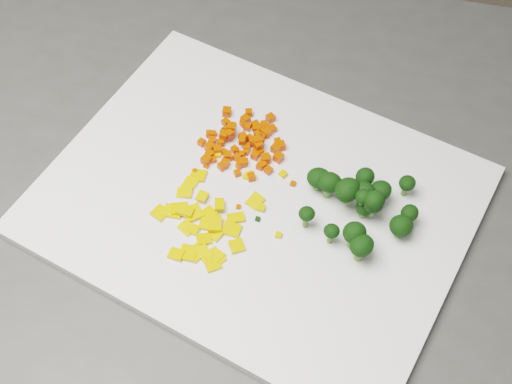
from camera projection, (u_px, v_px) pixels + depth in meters
The scene contains 141 objects.
counter_block at pixel (234, 343), 1.19m from camera, with size 1.12×0.78×0.90m, color #40403D.
cutting_board at pixel (256, 200), 0.81m from camera, with size 0.46×0.36×0.01m, color white.
carrot_pile at pixel (242, 137), 0.83m from camera, with size 0.10×0.10×0.03m, color red, non-canonical shape.
pepper_pile at pixel (204, 213), 0.78m from camera, with size 0.12×0.12×0.02m, color #E6A60C, non-canonical shape.
broccoli_pile at pixel (359, 199), 0.76m from camera, with size 0.12×0.12×0.06m, color black, non-canonical shape.
carrot_cube_0 at pixel (243, 124), 0.86m from camera, with size 0.01×0.01×0.01m, color red.
carrot_cube_1 at pixel (263, 162), 0.82m from camera, with size 0.01×0.01×0.01m, color red.
carrot_cube_2 at pixel (228, 156), 0.83m from camera, with size 0.01×0.01×0.01m, color red.
carrot_cube_3 at pixel (243, 140), 0.83m from camera, with size 0.01×0.01×0.01m, color red.
carrot_cube_4 at pixel (218, 150), 0.83m from camera, with size 0.01×0.01×0.01m, color red.
carrot_cube_5 at pixel (267, 128), 0.85m from camera, with size 0.01×0.01×0.01m, color red.
carrot_cube_6 at pixel (258, 137), 0.84m from camera, with size 0.01×0.01×0.01m, color red.
carrot_cube_7 at pixel (260, 152), 0.83m from camera, with size 0.01×0.01×0.01m, color red.
carrot_cube_8 at pixel (235, 149), 0.83m from camera, with size 0.01×0.01×0.01m, color red.
carrot_cube_9 at pixel (260, 166), 0.82m from camera, with size 0.01×0.01×0.01m, color red.
carrot_cube_10 at pixel (225, 164), 0.82m from camera, with size 0.01×0.01×0.01m, color red.
carrot_cube_11 at pixel (256, 151), 0.83m from camera, with size 0.01×0.01×0.01m, color red.
carrot_cube_12 at pixel (265, 159), 0.83m from camera, with size 0.01×0.01×0.01m, color red.
carrot_cube_13 at pixel (258, 145), 0.83m from camera, with size 0.01×0.01×0.01m, color red.
carrot_cube_14 at pixel (255, 128), 0.85m from camera, with size 0.01×0.01×0.01m, color red.
carrot_cube_15 at pixel (245, 162), 0.82m from camera, with size 0.01×0.01×0.01m, color red.
carrot_cube_16 at pixel (260, 130), 0.85m from camera, with size 0.01×0.01×0.01m, color red.
carrot_cube_17 at pixel (236, 150), 0.83m from camera, with size 0.01×0.01×0.01m, color red.
carrot_cube_18 at pixel (214, 134), 0.85m from camera, with size 0.01×0.01×0.01m, color red.
carrot_cube_19 at pixel (264, 125), 0.86m from camera, with size 0.01×0.01×0.01m, color red.
carrot_cube_20 at pixel (209, 134), 0.85m from camera, with size 0.01×0.01×0.01m, color red.
carrot_cube_21 at pixel (279, 157), 0.83m from camera, with size 0.01×0.01×0.01m, color red.
carrot_cube_22 at pixel (262, 165), 0.82m from camera, with size 0.01×0.01×0.01m, color red.
carrot_cube_23 at pixel (232, 128), 0.84m from camera, with size 0.01×0.01×0.01m, color red.
carrot_cube_24 at pixel (210, 154), 0.83m from camera, with size 0.01×0.01×0.01m, color red.
carrot_cube_25 at pixel (257, 141), 0.83m from camera, with size 0.01×0.01×0.01m, color red.
carrot_cube_26 at pixel (246, 152), 0.83m from camera, with size 0.01×0.01×0.01m, color red.
carrot_cube_27 at pixel (278, 142), 0.84m from camera, with size 0.01×0.01×0.01m, color red.
carrot_cube_28 at pixel (267, 133), 0.85m from camera, with size 0.01×0.01×0.01m, color red.
carrot_cube_29 at pixel (220, 143), 0.84m from camera, with size 0.01×0.01×0.01m, color red.
carrot_cube_30 at pixel (206, 160), 0.82m from camera, with size 0.01×0.01×0.01m, color red.
carrot_cube_31 at pixel (253, 142), 0.84m from camera, with size 0.01×0.01×0.01m, color red.
carrot_cube_32 at pixel (246, 148), 0.83m from camera, with size 0.01×0.01×0.01m, color red.
carrot_cube_33 at pixel (229, 130), 0.85m from camera, with size 0.01×0.01×0.01m, color red.
carrot_cube_34 at pixel (232, 126), 0.85m from camera, with size 0.01×0.01×0.01m, color red.
carrot_cube_35 at pixel (239, 166), 0.82m from camera, with size 0.01×0.01×0.01m, color red.
carrot_cube_36 at pixel (243, 137), 0.84m from camera, with size 0.01×0.01×0.01m, color red.
carrot_cube_37 at pixel (202, 143), 0.84m from camera, with size 0.01×0.01×0.01m, color red.
carrot_cube_38 at pixel (251, 177), 0.81m from camera, with size 0.01×0.01×0.01m, color red.
carrot_cube_39 at pixel (231, 134), 0.84m from camera, with size 0.01×0.01×0.01m, color red.
carrot_cube_40 at pixel (260, 141), 0.83m from camera, with size 0.01×0.01×0.01m, color red.
carrot_cube_41 at pixel (222, 166), 0.82m from camera, with size 0.01×0.01×0.01m, color red.
carrot_cube_42 at pixel (271, 131), 0.85m from camera, with size 0.01×0.01×0.01m, color red.
carrot_cube_43 at pixel (212, 141), 0.84m from camera, with size 0.01×0.01×0.01m, color red.
carrot_cube_44 at pixel (237, 173), 0.81m from camera, with size 0.01×0.01×0.01m, color red.
carrot_cube_45 at pixel (268, 170), 0.82m from camera, with size 0.01×0.01×0.01m, color red.
carrot_cube_46 at pixel (210, 147), 0.83m from camera, with size 0.01×0.01×0.01m, color red.
carrot_cube_47 at pixel (224, 135), 0.84m from camera, with size 0.01×0.01×0.01m, color red.
carrot_cube_48 at pixel (250, 138), 0.84m from camera, with size 0.01×0.01×0.01m, color red.
carrot_cube_49 at pixel (253, 141), 0.83m from camera, with size 0.01×0.01×0.01m, color red.
carrot_cube_50 at pixel (272, 129), 0.85m from camera, with size 0.01×0.01×0.01m, color red.
carrot_cube_51 at pixel (255, 156), 0.83m from camera, with size 0.01×0.01×0.01m, color red.
carrot_cube_52 at pixel (257, 134), 0.84m from camera, with size 0.01×0.01×0.01m, color red.
carrot_cube_53 at pixel (276, 149), 0.83m from camera, with size 0.01×0.01×0.01m, color red.
carrot_cube_54 at pixel (242, 141), 0.83m from camera, with size 0.01×0.01×0.01m, color red.
carrot_cube_55 at pixel (214, 160), 0.83m from camera, with size 0.01×0.01×0.01m, color red.
carrot_cube_56 at pixel (281, 146), 0.84m from camera, with size 0.01×0.01×0.01m, color red.
carrot_cube_57 at pixel (242, 154), 0.83m from camera, with size 0.01×0.01×0.01m, color red.
carrot_cube_58 at pixel (249, 113), 0.87m from camera, with size 0.01×0.01×0.01m, color red.
carrot_cube_59 at pixel (226, 122), 0.86m from camera, with size 0.01×0.01×0.01m, color red.
carrot_cube_60 at pixel (267, 159), 0.83m from camera, with size 0.01×0.01×0.01m, color red.
carrot_cube_61 at pixel (237, 158), 0.83m from camera, with size 0.01×0.01×0.01m, color red.
carrot_cube_62 at pixel (262, 137), 0.84m from camera, with size 0.01×0.01×0.01m, color red.
carrot_cube_63 at pixel (265, 159), 0.82m from camera, with size 0.01×0.01×0.01m, color red.
carrot_cube_64 at pixel (243, 163), 0.82m from camera, with size 0.01×0.01×0.01m, color red.
carrot_cube_65 at pixel (247, 127), 0.85m from camera, with size 0.01×0.01×0.01m, color red.
carrot_cube_66 at pixel (244, 122), 0.86m from camera, with size 0.01×0.01×0.01m, color red.
carrot_cube_67 at pixel (271, 118), 0.86m from camera, with size 0.01×0.01×0.01m, color red.
carrot_cube_68 at pixel (239, 162), 0.82m from camera, with size 0.01×0.01×0.01m, color red.
carrot_cube_69 at pixel (245, 119), 0.86m from camera, with size 0.01×0.01×0.01m, color red.
carrot_cube_70 at pixel (224, 152), 0.83m from camera, with size 0.01×0.01×0.01m, color red.
carrot_cube_71 at pixel (256, 125), 0.85m from camera, with size 0.01×0.01×0.01m, color red.
carrot_cube_72 at pixel (257, 128), 0.85m from camera, with size 0.01×0.01×0.01m, color red.
carrot_cube_73 at pixel (229, 134), 0.84m from camera, with size 0.01×0.01×0.01m, color red.
carrot_cube_74 at pixel (227, 112), 0.87m from camera, with size 0.01×0.01×0.01m, color red.
pepper_chunk_0 at pixel (188, 253), 0.76m from camera, with size 0.02×0.02×0.00m, color #E6A60C.
pepper_chunk_1 at pixel (208, 214), 0.78m from camera, with size 0.02×0.02×0.00m, color #E6A60C.
pepper_chunk_2 at pixel (198, 175), 0.82m from camera, with size 0.02×0.02×0.00m, color #E6A60C.
pepper_chunk_3 at pixel (176, 254), 0.76m from camera, with size 0.02×0.01×0.00m, color #E6A60C.
pepper_chunk_4 at pixel (219, 204), 0.79m from camera, with size 0.02×0.01×0.00m, color #E6A60C.
pepper_chunk_5 at pixel (186, 228), 0.77m from camera, with size 0.01×0.02×0.00m, color #E6A60C.
pepper_chunk_6 at pixel (197, 252), 0.76m from camera, with size 0.02×0.02×0.00m, color #E6A60C.
pepper_chunk_7 at pixel (184, 193), 0.80m from camera, with size 0.02×0.01×0.00m, color #E6A60C.
pepper_chunk_8 at pixel (195, 210), 0.79m from camera, with size 0.02×0.01×0.00m, color #E6A60C.
pepper_chunk_9 at pixel (194, 216), 0.78m from camera, with size 0.02×0.01×0.01m, color #E6A60C.
pepper_chunk_10 at pixel (206, 223), 0.78m from camera, with size 0.02×0.01×0.00m, color #E6A60C.
pepper_chunk_11 at pixel (185, 211), 0.78m from camera, with size 0.01×0.02×0.01m, color #E6A60C.
pepper_chunk_12 at pixel (202, 196), 0.79m from camera, with size 0.01×0.01×0.00m, color #E6A60C.
pepper_chunk_13 at pixel (231, 229), 0.77m from camera, with size 0.02×0.02×0.00m, color #E6A60C.
pepper_chunk_14 at pixel (215, 223), 0.77m from camera, with size 0.02×0.01×0.00m, color #E6A60C.
pepper_chunk_15 at pixel (179, 209), 0.79m from camera, with size 0.02×0.02×0.01m, color #E6A60C.
pepper_chunk_16 at pixel (237, 246), 0.76m from camera, with size 0.02×0.02×0.00m, color #E6A60C.
pepper_chunk_17 at pixel (189, 185), 0.81m from camera, with size 0.02×0.01×0.00m, color #E6A60C.
pepper_chunk_18 at pixel (204, 253), 0.76m from camera, with size 0.02×0.01×0.00m, color #E6A60C.
pepper_chunk_19 at pixel (191, 228), 0.77m from camera, with size 0.02×0.01×0.00m, color #E6A60C.
pepper_chunk_20 at pixel (173, 211), 0.79m from camera, with size 0.02×0.02×0.00m, color #E6A60C.
pepper_chunk_21 at pixel (160, 213), 0.79m from camera, with size 0.02×0.02×0.00m, color #E6A60C.
pepper_chunk_22 at pixel (215, 234), 0.77m from camera, with size 0.01×0.02×0.00m, color #E6A60C.
pepper_chunk_23 at pixel (204, 239), 0.77m from camera, with size 0.02×0.01×0.00m, color #E6A60C.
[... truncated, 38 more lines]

